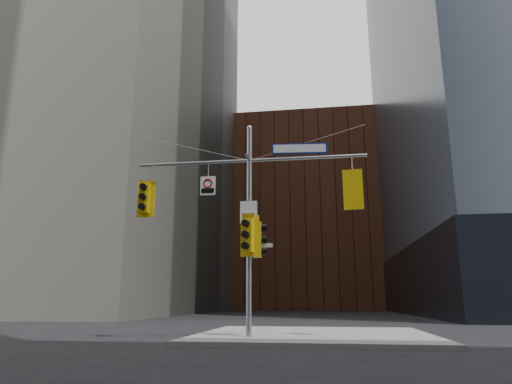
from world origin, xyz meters
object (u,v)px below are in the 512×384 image
(traffic_light_pole_side, at_px, (259,240))
(regulatory_sign_arm, at_px, (208,185))
(traffic_light_east_arm, at_px, (353,191))
(traffic_light_pole_front, at_px, (248,235))
(traffic_light_west_arm, at_px, (145,198))
(street_sign_blade, at_px, (300,149))
(signal_assembly, at_px, (249,205))

(traffic_light_pole_side, relative_size, regulatory_sign_arm, 1.75)
(traffic_light_east_arm, relative_size, regulatory_sign_arm, 2.01)
(traffic_light_pole_front, relative_size, regulatory_sign_arm, 2.04)
(traffic_light_west_arm, height_order, traffic_light_pole_front, traffic_light_west_arm)
(traffic_light_west_arm, xyz_separation_m, street_sign_blade, (5.51, -0.01, 1.55))
(signal_assembly, distance_m, traffic_light_pole_side, 1.22)
(traffic_light_west_arm, relative_size, regulatory_sign_arm, 1.98)
(traffic_light_west_arm, height_order, traffic_light_pole_side, traffic_light_west_arm)
(traffic_light_pole_front, xyz_separation_m, regulatory_sign_arm, (-1.45, 0.25, 1.82))
(traffic_light_west_arm, xyz_separation_m, traffic_light_pole_front, (3.76, -0.28, -1.45))
(traffic_light_west_arm, distance_m, traffic_light_pole_side, 4.37)
(street_sign_blade, bearing_deg, traffic_light_pole_front, -176.27)
(regulatory_sign_arm, bearing_deg, traffic_light_pole_side, 0.80)
(regulatory_sign_arm, bearing_deg, traffic_light_east_arm, 0.01)
(traffic_light_pole_front, distance_m, regulatory_sign_arm, 2.34)
(traffic_light_pole_side, distance_m, street_sign_blade, 3.42)
(traffic_light_pole_side, relative_size, street_sign_blade, 0.62)
(traffic_light_pole_front, height_order, street_sign_blade, street_sign_blade)
(signal_assembly, distance_m, regulatory_sign_arm, 1.64)
(signal_assembly, relative_size, traffic_light_pole_side, 6.83)
(street_sign_blade, bearing_deg, traffic_light_pole_side, 174.61)
(traffic_light_pole_side, bearing_deg, traffic_light_west_arm, 84.37)
(traffic_light_east_arm, xyz_separation_m, regulatory_sign_arm, (-4.94, -0.02, 0.37))
(traffic_light_east_arm, bearing_deg, traffic_light_pole_front, 11.22)
(traffic_light_east_arm, relative_size, street_sign_blade, 0.71)
(signal_assembly, relative_size, traffic_light_west_arm, 6.03)
(traffic_light_west_arm, height_order, traffic_light_east_arm, traffic_light_east_arm)
(signal_assembly, xyz_separation_m, traffic_light_pole_side, (0.33, 0.01, -1.17))
(traffic_light_pole_front, bearing_deg, traffic_light_east_arm, 17.11)
(signal_assembly, xyz_separation_m, traffic_light_east_arm, (3.49, 0.00, 0.38))
(traffic_light_pole_front, bearing_deg, traffic_light_pole_side, 53.09)
(traffic_light_west_arm, relative_size, traffic_light_east_arm, 0.99)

